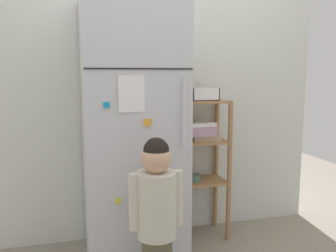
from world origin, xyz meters
TOP-DOWN VIEW (x-y plane):
  - ground_plane at (0.00, 0.00)m, footprint 6.00×6.00m
  - kitchen_wall_back at (0.00, 0.36)m, footprint 2.66×0.03m
  - refrigerator at (-0.27, 0.02)m, footprint 0.66×0.66m
  - child_standing at (-0.23, -0.53)m, footprint 0.31×0.23m
  - pantry_shelf_unit at (0.30, 0.18)m, footprint 0.39×0.29m
  - fruit_bin at (0.30, 0.17)m, footprint 0.21×0.18m

SIDE VIEW (x-z plane):
  - ground_plane at x=0.00m, z-range 0.00..0.00m
  - child_standing at x=-0.23m, z-range 0.10..1.05m
  - pantry_shelf_unit at x=0.30m, z-range 0.16..1.25m
  - refrigerator at x=-0.27m, z-range 0.00..1.81m
  - fruit_bin at x=0.30m, z-range 1.08..1.18m
  - kitchen_wall_back at x=0.00m, z-range 0.00..2.31m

